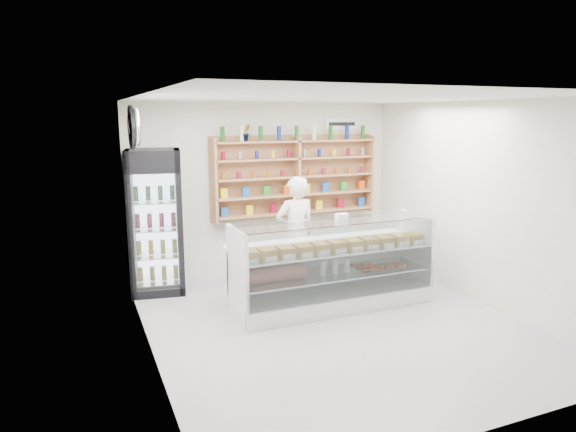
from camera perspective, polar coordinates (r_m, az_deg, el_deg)
name	(u,v)px	position (r m, az deg, el deg)	size (l,w,h in m)	color
room	(336,215)	(6.27, 5.39, 0.07)	(5.00, 5.00, 5.00)	#98989D
display_counter	(332,282)	(7.15, 4.95, -7.33)	(2.78, 0.83, 1.21)	white
shop_worker	(295,233)	(7.69, 0.84, -1.93)	(0.63, 0.41, 1.72)	silver
drinks_cooler	(156,221)	(7.78, -14.47, -0.59)	(0.87, 0.86, 2.12)	black
wall_shelving	(296,177)	(8.54, 0.95, 4.39)	(2.84, 0.28, 1.33)	#AA7C50
potted_plant	(246,133)	(8.17, -4.68, 9.23)	(0.15, 0.12, 0.27)	#1E6626
security_mirror	(135,127)	(6.66, -16.60, 9.41)	(0.15, 0.50, 0.50)	silver
wall_sign	(341,124)	(8.99, 5.96, 10.14)	(0.62, 0.03, 0.20)	white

